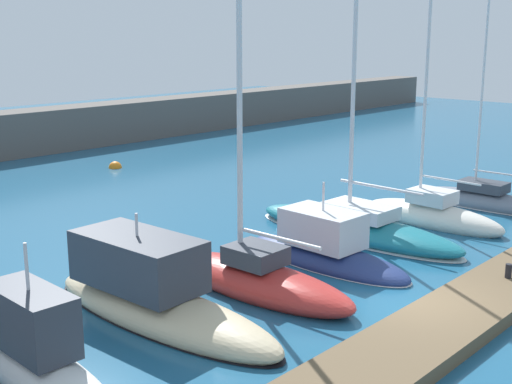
{
  "coord_description": "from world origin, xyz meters",
  "views": [
    {
      "loc": [
        -16.56,
        -9.01,
        7.76
      ],
      "look_at": [
        -0.33,
        5.77,
        2.65
      ],
      "focal_mm": 48.2,
      "sensor_mm": 36.0,
      "label": 1
    }
  ],
  "objects_px": {
    "sailboat_teal_sixth": "(356,225)",
    "sailboat_slate_eighth": "(482,200)",
    "motorboat_navy_fifth": "(324,251)",
    "motorboat_white_second": "(34,355)",
    "sailboat_ivory_seventh": "(432,214)",
    "sailboat_red_fourth": "(258,277)",
    "dock_bollard": "(509,271)",
    "motorboat_sand_third": "(153,295)",
    "mooring_buoy_orange": "(115,168)"
  },
  "relations": [
    {
      "from": "sailboat_teal_sixth",
      "to": "mooring_buoy_orange",
      "type": "relative_size",
      "value": 23.35
    },
    {
      "from": "motorboat_white_second",
      "to": "sailboat_ivory_seventh",
      "type": "height_order",
      "value": "sailboat_ivory_seventh"
    },
    {
      "from": "motorboat_sand_third",
      "to": "mooring_buoy_orange",
      "type": "bearing_deg",
      "value": -35.53
    },
    {
      "from": "sailboat_ivory_seventh",
      "to": "dock_bollard",
      "type": "xyz_separation_m",
      "value": [
        -5.32,
        -5.46,
        0.24
      ]
    },
    {
      "from": "sailboat_slate_eighth",
      "to": "dock_bollard",
      "type": "relative_size",
      "value": 23.32
    },
    {
      "from": "sailboat_ivory_seventh",
      "to": "sailboat_teal_sixth",
      "type": "bearing_deg",
      "value": 72.37
    },
    {
      "from": "sailboat_teal_sixth",
      "to": "dock_bollard",
      "type": "bearing_deg",
      "value": 167.71
    },
    {
      "from": "motorboat_navy_fifth",
      "to": "sailboat_ivory_seventh",
      "type": "distance_m",
      "value": 6.98
    },
    {
      "from": "motorboat_white_second",
      "to": "motorboat_sand_third",
      "type": "bearing_deg",
      "value": -77.22
    },
    {
      "from": "motorboat_navy_fifth",
      "to": "sailboat_teal_sixth",
      "type": "distance_m",
      "value": 3.51
    },
    {
      "from": "motorboat_sand_third",
      "to": "sailboat_teal_sixth",
      "type": "relative_size",
      "value": 0.48
    },
    {
      "from": "motorboat_white_second",
      "to": "motorboat_sand_third",
      "type": "height_order",
      "value": "motorboat_white_second"
    },
    {
      "from": "sailboat_red_fourth",
      "to": "dock_bollard",
      "type": "bearing_deg",
      "value": -137.72
    },
    {
      "from": "motorboat_navy_fifth",
      "to": "sailboat_slate_eighth",
      "type": "distance_m",
      "value": 11.12
    },
    {
      "from": "sailboat_red_fourth",
      "to": "motorboat_white_second",
      "type": "bearing_deg",
      "value": 88.07
    },
    {
      "from": "motorboat_white_second",
      "to": "sailboat_teal_sixth",
      "type": "relative_size",
      "value": 0.35
    },
    {
      "from": "sailboat_ivory_seventh",
      "to": "sailboat_red_fourth",
      "type": "bearing_deg",
      "value": 91.74
    },
    {
      "from": "dock_bollard",
      "to": "motorboat_white_second",
      "type": "bearing_deg",
      "value": 155.83
    },
    {
      "from": "mooring_buoy_orange",
      "to": "sailboat_red_fourth",
      "type": "bearing_deg",
      "value": -114.86
    },
    {
      "from": "motorboat_sand_third",
      "to": "dock_bollard",
      "type": "relative_size",
      "value": 19.69
    },
    {
      "from": "sailboat_teal_sixth",
      "to": "motorboat_sand_third",
      "type": "bearing_deg",
      "value": 93.5
    },
    {
      "from": "sailboat_teal_sixth",
      "to": "sailboat_ivory_seventh",
      "type": "bearing_deg",
      "value": -108.28
    },
    {
      "from": "motorboat_navy_fifth",
      "to": "mooring_buoy_orange",
      "type": "distance_m",
      "value": 19.99
    },
    {
      "from": "sailboat_ivory_seventh",
      "to": "sailboat_slate_eighth",
      "type": "bearing_deg",
      "value": -92.23
    },
    {
      "from": "motorboat_white_second",
      "to": "dock_bollard",
      "type": "distance_m",
      "value": 13.96
    },
    {
      "from": "motorboat_navy_fifth",
      "to": "sailboat_ivory_seventh",
      "type": "height_order",
      "value": "sailboat_ivory_seventh"
    },
    {
      "from": "sailboat_ivory_seventh",
      "to": "mooring_buoy_orange",
      "type": "height_order",
      "value": "sailboat_ivory_seventh"
    },
    {
      "from": "motorboat_navy_fifth",
      "to": "sailboat_teal_sixth",
      "type": "bearing_deg",
      "value": -71.31
    },
    {
      "from": "motorboat_navy_fifth",
      "to": "dock_bollard",
      "type": "relative_size",
      "value": 15.6
    },
    {
      "from": "sailboat_red_fourth",
      "to": "sailboat_ivory_seventh",
      "type": "distance_m",
      "value": 10.62
    },
    {
      "from": "motorboat_sand_third",
      "to": "sailboat_slate_eighth",
      "type": "bearing_deg",
      "value": -96.26
    },
    {
      "from": "motorboat_sand_third",
      "to": "motorboat_navy_fifth",
      "type": "xyz_separation_m",
      "value": [
        6.98,
        -0.7,
        -0.21
      ]
    },
    {
      "from": "motorboat_white_second",
      "to": "sailboat_red_fourth",
      "type": "relative_size",
      "value": 0.49
    },
    {
      "from": "motorboat_sand_third",
      "to": "motorboat_navy_fifth",
      "type": "bearing_deg",
      "value": -97.64
    },
    {
      "from": "motorboat_navy_fifth",
      "to": "mooring_buoy_orange",
      "type": "xyz_separation_m",
      "value": [
        5.37,
        19.26,
        -0.41
      ]
    },
    {
      "from": "mooring_buoy_orange",
      "to": "dock_bollard",
      "type": "bearing_deg",
      "value": -98.44
    },
    {
      "from": "motorboat_sand_third",
      "to": "sailboat_red_fourth",
      "type": "xyz_separation_m",
      "value": [
        3.34,
        -0.89,
        -0.13
      ]
    },
    {
      "from": "sailboat_slate_eighth",
      "to": "motorboat_navy_fifth",
      "type": "bearing_deg",
      "value": 86.63
    },
    {
      "from": "motorboat_sand_third",
      "to": "motorboat_navy_fifth",
      "type": "distance_m",
      "value": 7.02
    },
    {
      "from": "sailboat_ivory_seventh",
      "to": "motorboat_sand_third",
      "type": "bearing_deg",
      "value": 88.29
    },
    {
      "from": "sailboat_ivory_seventh",
      "to": "sailboat_slate_eighth",
      "type": "xyz_separation_m",
      "value": [
        4.12,
        -0.34,
        -0.09
      ]
    },
    {
      "from": "dock_bollard",
      "to": "sailboat_teal_sixth",
      "type": "bearing_deg",
      "value": 75.82
    },
    {
      "from": "sailboat_teal_sixth",
      "to": "sailboat_slate_eighth",
      "type": "height_order",
      "value": "sailboat_teal_sixth"
    },
    {
      "from": "dock_bollard",
      "to": "motorboat_sand_third",
      "type": "bearing_deg",
      "value": 143.04
    },
    {
      "from": "sailboat_slate_eighth",
      "to": "mooring_buoy_orange",
      "type": "xyz_separation_m",
      "value": [
        -5.73,
        19.93,
        -0.3
      ]
    },
    {
      "from": "motorboat_navy_fifth",
      "to": "sailboat_ivory_seventh",
      "type": "relative_size",
      "value": 0.59
    },
    {
      "from": "motorboat_white_second",
      "to": "motorboat_sand_third",
      "type": "distance_m",
      "value": 4.18
    },
    {
      "from": "sailboat_slate_eighth",
      "to": "dock_bollard",
      "type": "height_order",
      "value": "sailboat_slate_eighth"
    },
    {
      "from": "sailboat_red_fourth",
      "to": "sailboat_slate_eighth",
      "type": "xyz_separation_m",
      "value": [
        14.74,
        -0.49,
        -0.2
      ]
    },
    {
      "from": "sailboat_teal_sixth",
      "to": "sailboat_slate_eighth",
      "type": "bearing_deg",
      "value": -100.3
    }
  ]
}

